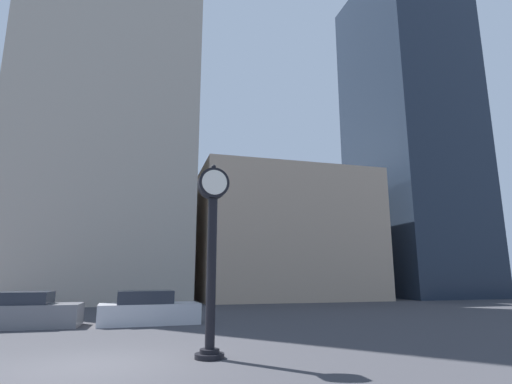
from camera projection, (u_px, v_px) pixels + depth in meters
The scene contains 7 objects.
ground_plane at pixel (89, 367), 8.74m from camera, with size 200.00×200.00×0.00m, color #38383D.
building_tall_tower at pixel (116, 73), 34.76m from camera, with size 13.32×12.00×38.56m.
building_storefront_row at pixel (280, 237), 35.78m from camera, with size 14.80×12.00×10.75m.
building_glass_modern at pixel (408, 132), 41.86m from camera, with size 9.33×12.00×33.48m.
street_clock at pixel (212, 242), 10.16m from camera, with size 0.80×0.72×4.84m.
car_grey at pixel (22, 312), 15.33m from camera, with size 4.17×1.83×1.34m.
car_silver at pixel (148, 310), 16.49m from camera, with size 4.11×1.97×1.35m.
Camera 1 is at (1.04, -9.98, 1.95)m, focal length 28.00 mm.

